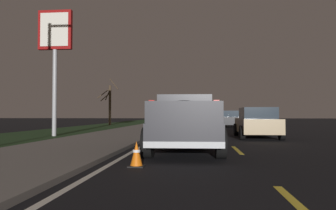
{
  "coord_description": "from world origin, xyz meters",
  "views": [
    {
      "loc": [
        -0.51,
        1.31,
        1.19
      ],
      "look_at": [
        12.73,
        2.56,
        1.59
      ],
      "focal_mm": 33.97,
      "sensor_mm": 36.0,
      "label": 1
    }
  ],
  "objects_px": {
    "gas_price_sign": "(55,41)",
    "pickup_truck": "(184,121)",
    "sedan_blue": "(190,120)",
    "sedan_white": "(223,118)",
    "traffic_cone_near": "(136,154)",
    "sedan_black": "(230,119)",
    "sedan_tan": "(257,122)",
    "bare_tree_far": "(110,103)"
  },
  "relations": [
    {
      "from": "sedan_blue",
      "to": "sedan_black",
      "type": "height_order",
      "value": "same"
    },
    {
      "from": "sedan_blue",
      "to": "traffic_cone_near",
      "type": "xyz_separation_m",
      "value": [
        -15.12,
        0.83,
        -0.5
      ]
    },
    {
      "from": "pickup_truck",
      "to": "gas_price_sign",
      "type": "relative_size",
      "value": 0.78
    },
    {
      "from": "sedan_white",
      "to": "traffic_cone_near",
      "type": "xyz_separation_m",
      "value": [
        -31.56,
        4.44,
        -0.5
      ]
    },
    {
      "from": "sedan_blue",
      "to": "bare_tree_far",
      "type": "distance_m",
      "value": 15.96
    },
    {
      "from": "sedan_white",
      "to": "gas_price_sign",
      "type": "distance_m",
      "value": 24.84
    },
    {
      "from": "sedan_black",
      "to": "bare_tree_far",
      "type": "distance_m",
      "value": 13.99
    },
    {
      "from": "sedan_blue",
      "to": "bare_tree_far",
      "type": "relative_size",
      "value": 0.84
    },
    {
      "from": "pickup_truck",
      "to": "sedan_blue",
      "type": "height_order",
      "value": "pickup_truck"
    },
    {
      "from": "bare_tree_far",
      "to": "sedan_black",
      "type": "bearing_deg",
      "value": -110.88
    },
    {
      "from": "sedan_blue",
      "to": "traffic_cone_near",
      "type": "height_order",
      "value": "sedan_blue"
    },
    {
      "from": "sedan_white",
      "to": "bare_tree_far",
      "type": "xyz_separation_m",
      "value": [
        -3.64,
        12.99,
        1.68
      ]
    },
    {
      "from": "traffic_cone_near",
      "to": "sedan_white",
      "type": "bearing_deg",
      "value": -8.0
    },
    {
      "from": "sedan_tan",
      "to": "sedan_black",
      "type": "xyz_separation_m",
      "value": [
        13.55,
        -0.02,
        0.0
      ]
    },
    {
      "from": "sedan_tan",
      "to": "traffic_cone_near",
      "type": "xyz_separation_m",
      "value": [
        -9.42,
        4.4,
        -0.5
      ]
    },
    {
      "from": "sedan_tan",
      "to": "sedan_white",
      "type": "distance_m",
      "value": 22.14
    },
    {
      "from": "pickup_truck",
      "to": "sedan_white",
      "type": "bearing_deg",
      "value": -7.03
    },
    {
      "from": "sedan_tan",
      "to": "sedan_black",
      "type": "bearing_deg",
      "value": -0.08
    },
    {
      "from": "gas_price_sign",
      "to": "pickup_truck",
      "type": "bearing_deg",
      "value": -130.45
    },
    {
      "from": "gas_price_sign",
      "to": "traffic_cone_near",
      "type": "height_order",
      "value": "gas_price_sign"
    },
    {
      "from": "gas_price_sign",
      "to": "traffic_cone_near",
      "type": "xyz_separation_m",
      "value": [
        -9.72,
        -6.52,
        -4.99
      ]
    },
    {
      "from": "sedan_white",
      "to": "bare_tree_far",
      "type": "relative_size",
      "value": 0.84
    },
    {
      "from": "pickup_truck",
      "to": "sedan_white",
      "type": "distance_m",
      "value": 28.43
    },
    {
      "from": "sedan_blue",
      "to": "sedan_white",
      "type": "bearing_deg",
      "value": -12.38
    },
    {
      "from": "pickup_truck",
      "to": "sedan_tan",
      "type": "bearing_deg",
      "value": -29.56
    },
    {
      "from": "sedan_tan",
      "to": "sedan_blue",
      "type": "xyz_separation_m",
      "value": [
        5.7,
        3.58,
        0.0
      ]
    },
    {
      "from": "sedan_tan",
      "to": "sedan_white",
      "type": "xyz_separation_m",
      "value": [
        22.14,
        -0.03,
        0.0
      ]
    },
    {
      "from": "sedan_tan",
      "to": "sedan_white",
      "type": "relative_size",
      "value": 1.01
    },
    {
      "from": "traffic_cone_near",
      "to": "sedan_black",
      "type": "bearing_deg",
      "value": -10.9
    },
    {
      "from": "sedan_tan",
      "to": "gas_price_sign",
      "type": "bearing_deg",
      "value": 88.44
    },
    {
      "from": "sedan_blue",
      "to": "sedan_black",
      "type": "xyz_separation_m",
      "value": [
        7.85,
        -3.6,
        0.0
      ]
    },
    {
      "from": "sedan_blue",
      "to": "sedan_white",
      "type": "xyz_separation_m",
      "value": [
        16.44,
        -3.61,
        0.0
      ]
    },
    {
      "from": "sedan_blue",
      "to": "sedan_black",
      "type": "bearing_deg",
      "value": -24.6
    },
    {
      "from": "pickup_truck",
      "to": "bare_tree_far",
      "type": "height_order",
      "value": "bare_tree_far"
    },
    {
      "from": "pickup_truck",
      "to": "bare_tree_far",
      "type": "xyz_separation_m",
      "value": [
        24.57,
        9.51,
        1.49
      ]
    },
    {
      "from": "bare_tree_far",
      "to": "sedan_blue",
      "type": "bearing_deg",
      "value": -143.77
    },
    {
      "from": "sedan_blue",
      "to": "traffic_cone_near",
      "type": "distance_m",
      "value": 15.15
    },
    {
      "from": "pickup_truck",
      "to": "sedan_black",
      "type": "bearing_deg",
      "value": -10.01
    },
    {
      "from": "sedan_tan",
      "to": "sedan_white",
      "type": "height_order",
      "value": "same"
    },
    {
      "from": "sedan_blue",
      "to": "sedan_black",
      "type": "distance_m",
      "value": 8.64
    },
    {
      "from": "sedan_tan",
      "to": "sedan_black",
      "type": "height_order",
      "value": "same"
    },
    {
      "from": "sedan_black",
      "to": "gas_price_sign",
      "type": "height_order",
      "value": "gas_price_sign"
    }
  ]
}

